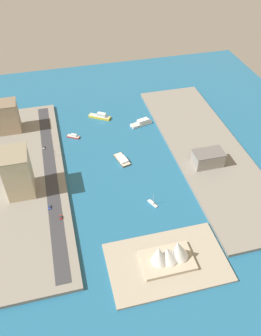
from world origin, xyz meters
name	(u,v)px	position (x,y,z in m)	size (l,w,h in m)	color
ground_plane	(121,165)	(0.00, 0.00, 0.00)	(440.00, 440.00, 0.00)	#23668E
quay_west	(207,149)	(-88.02, 0.00, 1.66)	(70.00, 240.00, 3.32)	gray
quay_east	(26,179)	(88.02, 0.00, 1.66)	(70.00, 240.00, 3.32)	gray
peninsula_point	(167,262)	(-8.28, 113.24, 1.00)	(85.29, 52.37, 2.00)	#A89E89
road_strip	(51,174)	(65.38, 0.00, 3.40)	(10.98, 228.00, 0.15)	#38383D
barge_flat_brown	(122,160)	(-3.07, -5.75, 1.37)	(13.41, 22.38, 3.47)	brown
tugboat_red	(73,136)	(37.92, -54.98, 1.40)	(13.84, 10.49, 4.04)	red
ferry_white_commuter	(142,123)	(-37.45, -60.09, 2.39)	(25.88, 12.95, 6.12)	silver
ferry_yellow_fast	(100,116)	(4.37, -83.99, 2.31)	(24.50, 18.02, 6.79)	yellow
sailboat_small_white	(152,203)	(-14.91, 55.37, 0.87)	(6.61, 10.60, 11.99)	white
carpark_squat_concrete	(208,158)	(-78.34, 22.46, 10.41)	(28.25, 16.93, 14.12)	gray
apartment_midrise_tan	(6,117)	(102.11, -79.99, 19.71)	(26.12, 20.90, 32.71)	tan
office_block_beige	(18,173)	(90.39, 15.89, 24.00)	(22.59, 26.99, 41.30)	#C6B793
van_white	(44,147)	(69.11, -39.65, 4.25)	(1.81, 4.48, 1.59)	black
pickup_red	(61,217)	(61.50, 54.89, 4.20)	(2.02, 4.29, 1.49)	black
hatchback_blue	(50,207)	(69.35, 41.83, 4.19)	(2.00, 4.27, 1.45)	black
traffic_light_waterfront	(55,152)	(58.68, -24.52, 7.66)	(0.36, 0.36, 6.50)	black
opera_landmark	(169,255)	(-8.82, 113.24, 10.30)	(37.62, 24.47, 21.98)	#BCAD93
park_tree_cluster	(211,155)	(-84.24, 17.48, 8.88)	(12.12, 19.40, 9.52)	brown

